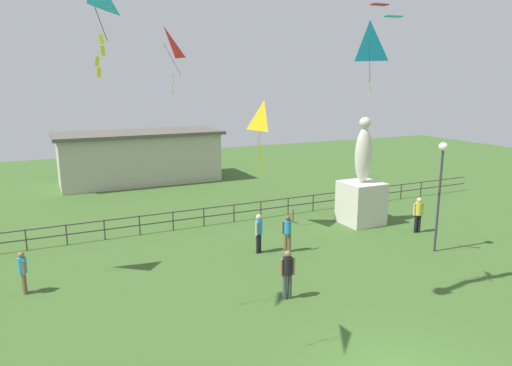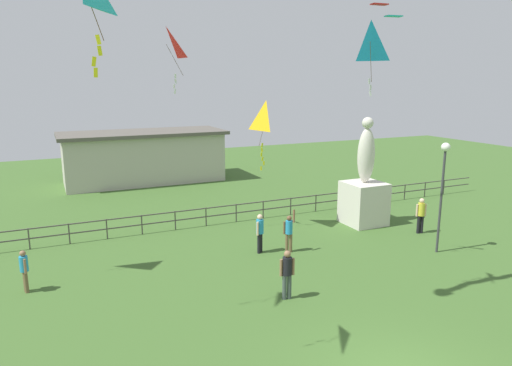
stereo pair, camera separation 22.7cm
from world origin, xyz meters
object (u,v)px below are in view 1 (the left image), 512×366
at_px(person_3, 287,271).
at_px(kite_6, 165,46).
at_px(person_5, 418,213).
at_px(kite_3, 264,118).
at_px(lamppost, 441,174).
at_px(person_4, 288,231).
at_px(person_0, 23,270).
at_px(person_1, 259,231).
at_px(kite_5, 369,44).
at_px(statue_monument, 362,192).

distance_m(person_3, kite_6, 11.09).
bearing_deg(person_5, kite_3, 150.56).
distance_m(lamppost, person_4, 6.78).
bearing_deg(person_0, person_4, -2.11).
xyz_separation_m(person_1, person_3, (-1.01, -4.27, 0.01)).
bearing_deg(person_1, kite_3, 59.99).
bearing_deg(kite_3, lamppost, -48.13).
bearing_deg(kite_5, kite_6, 129.46).
relative_size(statue_monument, person_4, 2.88).
height_order(lamppost, person_4, lamppost).
height_order(person_0, kite_6, kite_6).
relative_size(person_1, person_3, 0.99).
height_order(person_1, person_3, person_3).
bearing_deg(lamppost, person_5, 62.11).
xyz_separation_m(statue_monument, person_4, (-5.40, -1.99, -0.68)).
distance_m(person_3, kite_5, 8.44).
bearing_deg(person_5, lamppost, -117.89).
distance_m(person_5, kite_6, 13.99).
distance_m(lamppost, kite_5, 6.52).
distance_m(lamppost, person_0, 16.34).
xyz_separation_m(person_0, kite_6, (6.18, 3.63, 7.75)).
distance_m(statue_monument, person_0, 15.62).
bearing_deg(person_1, kite_6, 127.82).
xyz_separation_m(person_3, kite_5, (3.78, 1.10, 7.46)).
height_order(lamppost, person_1, lamppost).
bearing_deg(person_4, kite_5, -59.44).
relative_size(lamppost, person_4, 2.50).
bearing_deg(person_4, kite_3, 81.94).
height_order(person_0, person_5, person_5).
relative_size(statue_monument, lamppost, 1.15).
bearing_deg(kite_6, person_0, -149.53).
bearing_deg(kite_3, person_1, -120.01).
bearing_deg(person_1, person_0, -179.62).
xyz_separation_m(person_1, kite_3, (1.62, 2.80, 4.49)).
bearing_deg(kite_3, kite_5, -79.02).
bearing_deg(kite_3, person_3, -110.34).
relative_size(statue_monument, person_0, 3.60).
height_order(statue_monument, kite_6, kite_6).
relative_size(person_0, person_5, 0.88).
bearing_deg(kite_3, statue_monument, -14.18).
height_order(lamppost, kite_3, kite_3).
xyz_separation_m(lamppost, kite_6, (-9.68, 6.67, 5.23)).
distance_m(statue_monument, person_5, 2.92).
relative_size(person_5, kite_5, 0.67).
relative_size(person_0, kite_6, 0.55).
relative_size(person_5, kite_3, 0.53).
height_order(person_1, person_5, person_5).
height_order(lamppost, kite_5, kite_5).
xyz_separation_m(person_3, person_5, (9.09, 3.43, 0.01)).
height_order(person_0, kite_3, kite_3).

